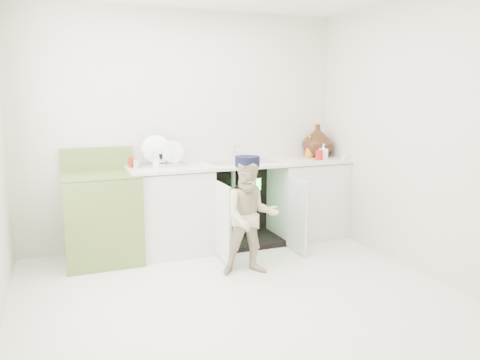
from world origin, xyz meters
The scene contains 5 objects.
ground centered at (0.00, 0.00, 0.00)m, with size 3.50×3.50×0.00m, color silver.
room_shell centered at (0.00, 0.00, 1.25)m, with size 6.00×5.50×1.26m.
counter_run centered at (0.60, 1.21, 0.49)m, with size 2.44×1.02×1.28m.
avocado_stove centered at (-0.93, 1.18, 0.45)m, with size 0.70×0.65×1.09m.
repair_worker centered at (0.29, 0.34, 0.54)m, with size 0.62×0.77×1.08m.
Camera 1 is at (-1.29, -3.42, 1.60)m, focal length 35.00 mm.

